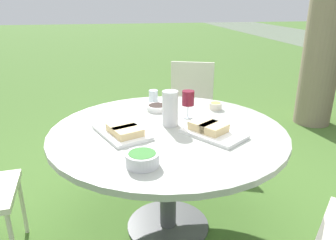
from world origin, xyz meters
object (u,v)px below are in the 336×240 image
object	(u,v)px
dining_table	(168,143)
wine_glass	(188,99)
chair_far_back	(191,100)
water_pitcher	(170,108)

from	to	relation	value
dining_table	wine_glass	world-z (taller)	wine_glass
dining_table	chair_far_back	xyz separation A→B (m)	(-1.25, 0.46, -0.11)
dining_table	wine_glass	xyz separation A→B (m)	(-0.18, 0.17, 0.23)
water_pitcher	wine_glass	size ratio (longest dim) A/B	1.18
dining_table	water_pitcher	bearing A→B (deg)	158.75
chair_far_back	wine_glass	size ratio (longest dim) A/B	4.69
dining_table	chair_far_back	bearing A→B (deg)	159.77
dining_table	wine_glass	size ratio (longest dim) A/B	7.70
dining_table	water_pitcher	distance (m)	0.22
chair_far_back	wine_glass	distance (m)	1.16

